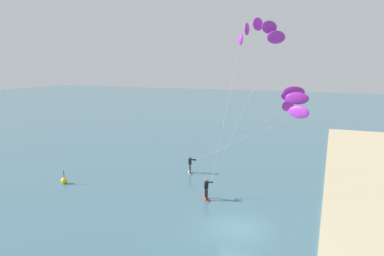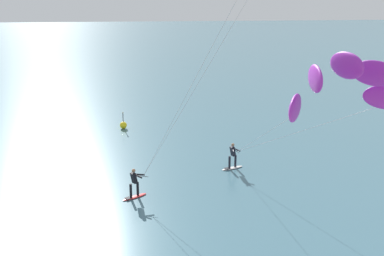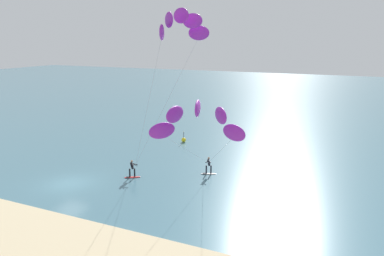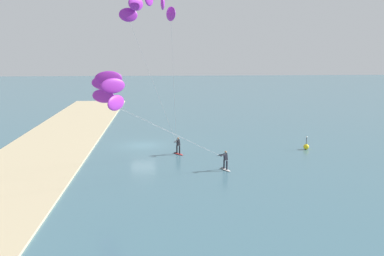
% 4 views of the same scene
% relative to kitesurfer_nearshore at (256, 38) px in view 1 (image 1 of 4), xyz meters
% --- Properties ---
extents(ground_plane, '(240.00, 240.00, 0.00)m').
position_rel_kitesurfer_nearshore_xyz_m(ground_plane, '(-10.24, -1.28, -12.87)').
color(ground_plane, '#426B7A').
extents(kitesurfer_nearshore, '(8.50, 5.48, 14.61)m').
position_rel_kitesurfer_nearshore_xyz_m(kitesurfer_nearshore, '(0.00, 0.00, 0.00)').
color(kitesurfer_nearshore, red).
rests_on(kitesurfer_nearshore, ground).
extents(kitesurfer_mid_water, '(7.01, 11.49, 8.60)m').
position_rel_kitesurfer_nearshore_xyz_m(kitesurfer_mid_water, '(2.86, -2.82, -5.85)').
color(kitesurfer_mid_water, white).
rests_on(kitesurfer_mid_water, ground).
extents(marker_buoy, '(0.56, 0.56, 1.38)m').
position_rel_kitesurfer_nearshore_xyz_m(marker_buoy, '(-7.24, 15.51, -12.58)').
color(marker_buoy, yellow).
rests_on(marker_buoy, ground).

